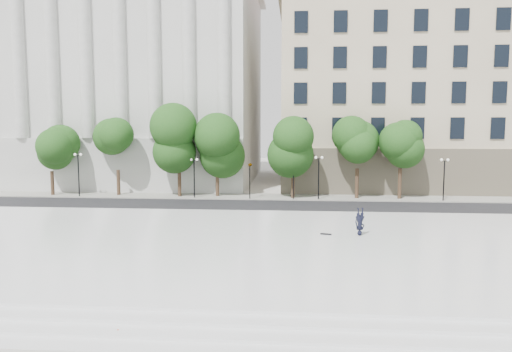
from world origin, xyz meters
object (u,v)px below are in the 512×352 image
at_px(person_lying, 360,232).
at_px(traffic_light_west, 250,164).
at_px(traffic_light_east, 293,163).
at_px(skateboard, 326,234).

bearing_deg(person_lying, traffic_light_west, 99.20).
height_order(traffic_light_east, person_lying, traffic_light_east).
height_order(traffic_light_west, skateboard, traffic_light_west).
xyz_separation_m(traffic_light_east, person_lying, (4.41, -16.83, -3.00)).
height_order(traffic_light_west, person_lying, traffic_light_west).
bearing_deg(traffic_light_west, skateboard, -68.68).
xyz_separation_m(person_lying, skateboard, (-2.17, 0.01, -0.21)).
distance_m(person_lying, skateboard, 2.18).
bearing_deg(skateboard, traffic_light_east, 113.17).
distance_m(traffic_light_east, skateboard, 17.28).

